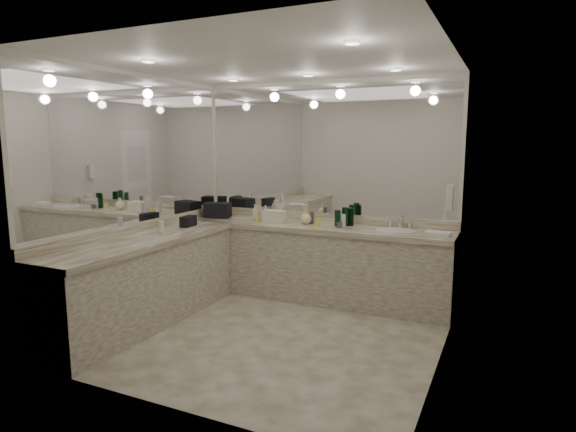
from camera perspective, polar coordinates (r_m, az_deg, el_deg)
The scene contains 34 objects.
floor at distance 4.89m, azimuth -2.18°, elevation -13.69°, with size 3.20×3.20×0.00m, color beige.
ceiling at distance 4.58m, azimuth -2.38°, elevation 17.96°, with size 3.20×3.20×0.00m, color white.
wall_back at distance 5.92m, azimuth 4.39°, elevation 3.22°, with size 3.20×0.02×2.60m, color beige.
wall_left at distance 5.47m, azimuth -17.35°, elevation 2.40°, with size 0.02×3.00×2.60m, color beige.
wall_right at distance 4.09m, azimuth 18.11°, elevation 0.35°, with size 0.02×3.00×2.60m, color beige.
vanity_back_base at distance 5.80m, azimuth 3.24°, elevation -5.72°, with size 3.20×0.60×0.84m, color beige.
vanity_back_top at distance 5.69m, azimuth 3.24°, elevation -1.35°, with size 3.20×0.64×0.06m, color beige.
vanity_left_base at distance 5.22m, azimuth -16.68°, elevation -7.71°, with size 0.60×2.40×0.84m, color beige.
vanity_left_top at distance 5.11m, azimuth -16.82°, elevation -2.88°, with size 0.64×2.42×0.06m, color beige.
backsplash_back at distance 5.95m, azimuth 4.29°, elevation -0.15°, with size 3.20×0.04×0.10m, color beige.
backsplash_left at distance 5.51m, azimuth -17.04°, elevation -1.22°, with size 0.04×3.00×0.10m, color beige.
mirror_back at distance 5.88m, azimuth 4.41°, elevation 7.82°, with size 3.12×0.01×1.55m, color white.
mirror_left at distance 5.44m, azimuth -17.49°, elevation 7.38°, with size 0.01×2.92×1.55m, color white.
sink at distance 5.42m, azimuth 12.65°, elevation -1.79°, with size 0.44×0.44×0.03m, color white.
faucet at distance 5.61m, azimuth 13.14°, elevation -0.68°, with size 0.24×0.16×0.14m, color silver.
wall_phone at distance 4.77m, azimuth 18.63°, elevation 2.08°, with size 0.06×0.10×0.24m, color white.
door at distance 3.64m, azimuth 16.75°, elevation -4.56°, with size 0.02×0.82×2.10m, color white.
black_toiletry_bag at distance 6.28m, azimuth -8.34°, elevation 0.64°, with size 0.32×0.20×0.18m, color black.
black_bag_spill at distance 5.69m, azimuth -11.73°, elevation -0.59°, with size 0.10×0.22×0.12m, color black.
cream_cosmetic_case at distance 5.85m, azimuth -1.62°, elevation -0.06°, with size 0.25×0.15×0.14m, color silver.
hand_towel at distance 5.27m, azimuth 17.38°, elevation -2.00°, with size 0.25×0.17×0.04m, color white.
lotion_left at distance 5.32m, azimuth -14.78°, elevation -1.30°, with size 0.06×0.06×0.13m, color white.
soap_bottle_a at distance 6.05m, azimuth -3.92°, elevation 0.46°, with size 0.08×0.08×0.20m, color beige.
soap_bottle_b at distance 5.91m, azimuth -2.66°, elevation 0.30°, with size 0.09×0.09×0.20m, color silver.
soap_bottle_c at distance 5.74m, azimuth 2.12°, elevation -0.07°, with size 0.14×0.14×0.18m, color #EFE293.
green_bottle_0 at distance 5.62m, azimuth 6.78°, elevation -0.08°, with size 0.07×0.07×0.22m, color #0E451E.
green_bottle_1 at distance 5.67m, azimuth 7.39°, elevation -0.10°, with size 0.07×0.07×0.21m, color #0E451E.
green_bottle_2 at distance 5.69m, azimuth 7.48°, elevation -0.12°, with size 0.07×0.07×0.20m, color #0E451E.
green_bottle_3 at distance 5.61m, azimuth 5.89°, elevation -0.25°, with size 0.07×0.07×0.19m, color #0E451E.
amenity_bottle_0 at distance 5.61m, azimuth 6.56°, elevation -0.48°, with size 0.06×0.06×0.15m, color silver.
amenity_bottle_1 at distance 5.53m, azimuth 6.12°, elevation -1.05°, with size 0.07×0.07×0.06m, color #3F3F4C.
amenity_bottle_2 at distance 5.77m, azimuth 2.83°, elevation -0.20°, with size 0.05×0.05×0.14m, color #3F3F4C.
amenity_bottle_3 at distance 5.97m, azimuth -3.60°, elevation -0.28°, with size 0.05×0.05×0.06m, color #F2D84C.
amenity_bottle_4 at distance 5.60m, azimuth 3.59°, elevation -0.74°, with size 0.06×0.06×0.09m, color #F2D84C.
Camera 1 is at (2.07, -4.02, 1.86)m, focal length 30.00 mm.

